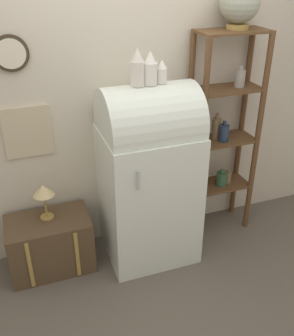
# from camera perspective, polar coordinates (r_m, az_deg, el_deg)

# --- Properties ---
(ground_plane) EXTENTS (12.00, 12.00, 0.00)m
(ground_plane) POSITION_cam_1_polar(r_m,az_deg,el_deg) (3.56, 1.50, -13.85)
(ground_plane) COLOR #60564C
(wall_back) EXTENTS (7.00, 0.09, 2.70)m
(wall_back) POSITION_cam_1_polar(r_m,az_deg,el_deg) (3.34, -1.91, 10.23)
(wall_back) COLOR beige
(wall_back) RESTS_ON ground_plane
(refrigerator) EXTENTS (0.75, 0.68, 1.56)m
(refrigerator) POSITION_cam_1_polar(r_m,az_deg,el_deg) (3.26, 0.25, -0.74)
(refrigerator) COLOR silver
(refrigerator) RESTS_ON ground_plane
(suitcase_trunk) EXTENTS (0.68, 0.43, 0.48)m
(suitcase_trunk) POSITION_cam_1_polar(r_m,az_deg,el_deg) (3.49, -13.84, -10.62)
(suitcase_trunk) COLOR brown
(suitcase_trunk) RESTS_ON ground_plane
(shelf_unit) EXTENTS (0.60, 0.32, 1.88)m
(shelf_unit) POSITION_cam_1_polar(r_m,az_deg,el_deg) (3.58, 11.05, 5.40)
(shelf_unit) COLOR brown
(shelf_unit) RESTS_ON ground_plane
(globe) EXTENTS (0.32, 0.32, 0.36)m
(globe) POSITION_cam_1_polar(r_m,az_deg,el_deg) (3.37, 13.32, 22.28)
(globe) COLOR #AD8942
(globe) RESTS_ON shelf_unit
(vase_left) EXTENTS (0.10, 0.10, 0.27)m
(vase_left) POSITION_cam_1_polar(r_m,az_deg,el_deg) (2.90, -1.40, 14.26)
(vase_left) COLOR silver
(vase_left) RESTS_ON refrigerator
(vase_center) EXTENTS (0.10, 0.10, 0.25)m
(vase_center) POSITION_cam_1_polar(r_m,az_deg,el_deg) (2.93, 0.48, 14.16)
(vase_center) COLOR white
(vase_center) RESTS_ON refrigerator
(vase_right) EXTENTS (0.08, 0.08, 0.17)m
(vase_right) POSITION_cam_1_polar(r_m,az_deg,el_deg) (2.98, 2.18, 13.70)
(vase_right) COLOR white
(vase_right) RESTS_ON refrigerator
(desk_lamp) EXTENTS (0.17, 0.17, 0.31)m
(desk_lamp) POSITION_cam_1_polar(r_m,az_deg,el_deg) (3.24, -14.78, -3.44)
(desk_lamp) COLOR #AD8942
(desk_lamp) RESTS_ON suitcase_trunk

